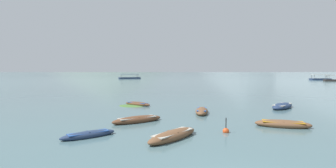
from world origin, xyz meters
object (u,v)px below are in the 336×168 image
(rowboat_2, at_px, (202,111))
(rowboat_4, at_px, (138,104))
(ferry_0, at_px, (130,78))
(rowboat_3, at_px, (283,124))
(ferry_1, at_px, (320,79))
(ferry_2, at_px, (335,80))
(mooring_buoy, at_px, (226,131))
(rowboat_0, at_px, (173,135))
(rowboat_6, at_px, (137,120))
(rowboat_5, at_px, (282,106))
(rowboat_1, at_px, (88,135))

(rowboat_2, xyz_separation_m, rowboat_4, (-6.73, 5.31, -0.05))
(ferry_0, bearing_deg, rowboat_3, -74.37)
(ferry_1, bearing_deg, ferry_2, -99.07)
(rowboat_4, bearing_deg, rowboat_2, -38.31)
(ferry_2, relative_size, mooring_buoy, 7.15)
(rowboat_0, bearing_deg, rowboat_6, 120.94)
(rowboat_2, relative_size, rowboat_3, 0.90)
(mooring_buoy, bearing_deg, rowboat_4, 120.99)
(rowboat_5, height_order, ferry_1, ferry_1)
(rowboat_4, height_order, ferry_0, ferry_0)
(rowboat_6, height_order, ferry_1, ferry_1)
(rowboat_2, bearing_deg, ferry_2, 51.38)
(rowboat_2, bearing_deg, rowboat_4, 141.69)
(rowboat_0, xyz_separation_m, ferry_2, (60.85, 81.60, 0.26))
(rowboat_4, xyz_separation_m, ferry_0, (-18.45, 97.42, 0.29))
(rowboat_6, distance_m, ferry_2, 99.87)
(rowboat_1, relative_size, ferry_2, 0.41)
(rowboat_6, xyz_separation_m, ferry_1, (65.68, 89.99, 0.26))
(rowboat_1, distance_m, rowboat_6, 4.92)
(rowboat_6, relative_size, ferry_1, 0.49)
(rowboat_1, bearing_deg, ferry_0, 98.98)
(rowboat_1, distance_m, rowboat_4, 13.81)
(rowboat_2, height_order, rowboat_4, rowboat_2)
(rowboat_5, relative_size, mooring_buoy, 4.12)
(rowboat_4, distance_m, ferry_2, 93.76)
(rowboat_5, height_order, ferry_2, ferry_2)
(ferry_1, relative_size, mooring_buoy, 7.63)
(rowboat_1, height_order, ferry_2, ferry_2)
(rowboat_0, height_order, mooring_buoy, mooring_buoy)
(rowboat_2, height_order, rowboat_3, rowboat_2)
(rowboat_4, xyz_separation_m, rowboat_6, (1.37, -9.41, 0.03))
(rowboat_2, distance_m, ferry_0, 105.78)
(rowboat_2, distance_m, rowboat_6, 6.74)
(ferry_1, bearing_deg, rowboat_2, -125.08)
(rowboat_4, relative_size, mooring_buoy, 3.30)
(rowboat_3, bearing_deg, mooring_buoy, -158.27)
(ferry_2, xyz_separation_m, mooring_buoy, (-57.49, -80.05, -0.35))
(rowboat_4, xyz_separation_m, rowboat_5, (15.61, -1.78, 0.05))
(rowboat_3, bearing_deg, rowboat_5, 67.00)
(rowboat_2, relative_size, ferry_1, 0.43)
(ferry_0, xyz_separation_m, mooring_buoy, (25.94, -109.88, -0.35))
(rowboat_6, xyz_separation_m, ferry_2, (63.60, 77.00, 0.26))
(rowboat_4, bearing_deg, rowboat_6, -81.74)
(rowboat_2, bearing_deg, ferry_0, 103.77)
(rowboat_1, height_order, ferry_0, ferry_0)
(rowboat_4, distance_m, ferry_0, 99.15)
(rowboat_3, relative_size, rowboat_5, 0.89)
(rowboat_5, bearing_deg, rowboat_4, 173.49)
(rowboat_1, xyz_separation_m, mooring_buoy, (8.37, 1.32, -0.04))
(ferry_0, bearing_deg, mooring_buoy, -76.72)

